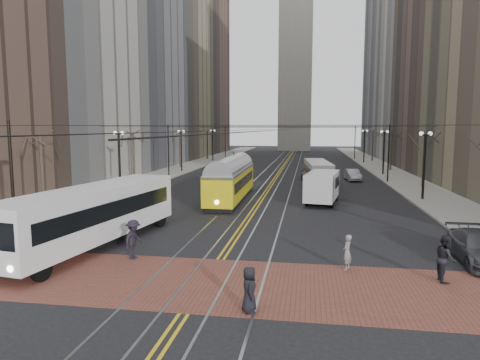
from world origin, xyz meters
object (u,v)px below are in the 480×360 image
(pedestrian_a, at_px, (249,289))
(pedestrian_d, at_px, (133,239))
(transit_bus, at_px, (94,217))
(streetcar, at_px, (231,183))
(cargo_van, at_px, (322,188))
(sedan_grey, at_px, (308,172))
(pedestrian_b, at_px, (347,252))
(sedan_parked, at_px, (479,248))
(sedan_silver, at_px, (353,175))
(clock_tower, at_px, (296,18))
(pedestrian_c, at_px, (445,258))
(rear_bus, at_px, (318,174))

(pedestrian_a, xyz_separation_m, pedestrian_d, (-6.21, 5.00, 0.15))
(transit_bus, bearing_deg, pedestrian_a, -28.22)
(streetcar, bearing_deg, cargo_van, -3.62)
(streetcar, relative_size, sedan_grey, 2.87)
(transit_bus, relative_size, streetcar, 1.00)
(pedestrian_b, bearing_deg, streetcar, -130.54)
(cargo_van, distance_m, sedan_grey, 17.69)
(sedan_parked, bearing_deg, streetcar, 134.55)
(transit_bus, height_order, sedan_grey, transit_bus)
(sedan_grey, xyz_separation_m, pedestrian_b, (1.74, -34.35, 0.04))
(sedan_grey, distance_m, sedan_silver, 5.36)
(transit_bus, height_order, streetcar, transit_bus)
(clock_tower, height_order, streetcar, clock_tower)
(sedan_grey, height_order, pedestrian_d, pedestrian_d)
(sedan_parked, bearing_deg, pedestrian_a, -143.16)
(sedan_grey, xyz_separation_m, pedestrian_a, (-1.87, -39.35, 0.05))
(streetcar, height_order, sedan_grey, streetcar)
(pedestrian_a, xyz_separation_m, pedestrian_c, (7.37, 4.13, 0.17))
(cargo_van, xyz_separation_m, pedestrian_d, (-9.25, -16.71, -0.34))
(streetcar, height_order, rear_bus, streetcar)
(clock_tower, relative_size, pedestrian_c, 34.67)
(streetcar, distance_m, pedestrian_b, 18.98)
(cargo_van, xyz_separation_m, pedestrian_a, (-3.04, -21.71, -0.49))
(clock_tower, xyz_separation_m, rear_bus, (5.00, -76.00, -34.64))
(clock_tower, xyz_separation_m, pedestrian_a, (2.13, -108.50, -35.17))
(clock_tower, xyz_separation_m, streetcar, (-2.50, -86.41, -34.49))
(sedan_grey, bearing_deg, transit_bus, -109.08)
(rear_bus, distance_m, pedestrian_d, 28.96)
(sedan_silver, bearing_deg, transit_bus, -123.76)
(sedan_parked, bearing_deg, pedestrian_b, -161.12)
(sedan_silver, xyz_separation_m, pedestrian_b, (-3.45, -33.01, 0.12))
(pedestrian_c, bearing_deg, sedan_parked, -38.76)
(clock_tower, xyz_separation_m, cargo_van, (5.17, -86.79, -34.68))
(streetcar, bearing_deg, sedan_grey, 68.58)
(rear_bus, bearing_deg, pedestrian_d, -113.20)
(rear_bus, height_order, sedan_parked, rear_bus)
(pedestrian_a, bearing_deg, sedan_silver, -24.95)
(clock_tower, bearing_deg, rear_bus, -86.24)
(pedestrian_b, bearing_deg, pedestrian_c, 100.63)
(pedestrian_c, height_order, pedestrian_d, pedestrian_c)
(clock_tower, xyz_separation_m, pedestrian_d, (-4.08, -103.50, -35.02))
(sedan_parked, distance_m, pedestrian_d, 16.00)
(sedan_silver, bearing_deg, pedestrian_c, -95.92)
(pedestrian_c, bearing_deg, pedestrian_b, 77.52)
(clock_tower, height_order, pedestrian_d, clock_tower)
(transit_bus, xyz_separation_m, sedan_silver, (16.15, 31.27, -0.90))
(pedestrian_a, relative_size, pedestrian_b, 1.01)
(pedestrian_b, height_order, pedestrian_d, pedestrian_d)
(pedestrian_b, bearing_deg, pedestrian_d, -66.29)
(sedan_parked, bearing_deg, transit_bus, -178.19)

